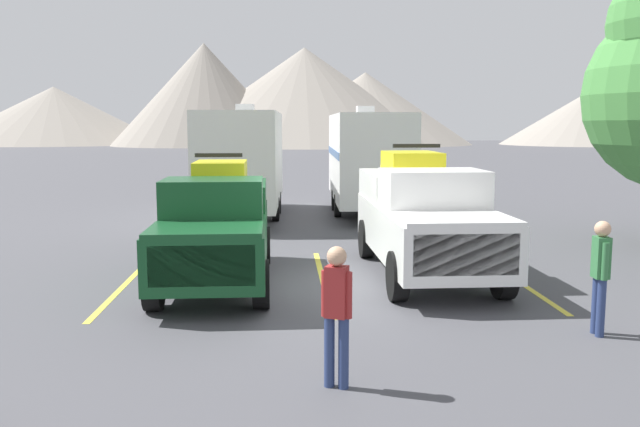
% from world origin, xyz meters
% --- Properties ---
extents(ground_plane, '(240.00, 240.00, 0.00)m').
position_xyz_m(ground_plane, '(0.00, 0.00, 0.00)').
color(ground_plane, '#47474C').
extents(pickup_truck_a, '(2.12, 5.38, 2.48)m').
position_xyz_m(pickup_truck_a, '(-2.07, 0.67, 1.14)').
color(pickup_truck_a, '#144723').
rests_on(pickup_truck_a, ground).
extents(pickup_truck_b, '(2.25, 5.71, 2.65)m').
position_xyz_m(pickup_truck_b, '(2.12, 1.19, 1.22)').
color(pickup_truck_b, white).
rests_on(pickup_truck_b, ground).
extents(lot_stripe_a, '(0.12, 5.50, 0.01)m').
position_xyz_m(lot_stripe_a, '(-3.83, 0.65, 0.00)').
color(lot_stripe_a, gold).
rests_on(lot_stripe_a, ground).
extents(lot_stripe_b, '(0.12, 5.50, 0.01)m').
position_xyz_m(lot_stripe_b, '(0.00, 0.65, 0.00)').
color(lot_stripe_b, gold).
rests_on(lot_stripe_b, ground).
extents(lot_stripe_c, '(0.12, 5.50, 0.01)m').
position_xyz_m(lot_stripe_c, '(3.83, 0.65, 0.00)').
color(lot_stripe_c, gold).
rests_on(lot_stripe_c, ground).
extents(camper_trailer_a, '(2.59, 8.58, 3.77)m').
position_xyz_m(camper_trailer_a, '(-2.09, 9.86, 1.99)').
color(camper_trailer_a, silver).
rests_on(camper_trailer_a, ground).
extents(camper_trailer_b, '(2.56, 8.35, 3.72)m').
position_xyz_m(camper_trailer_b, '(2.14, 10.58, 1.96)').
color(camper_trailer_b, white).
rests_on(camper_trailer_b, ground).
extents(person_a, '(0.35, 0.27, 1.68)m').
position_xyz_m(person_a, '(-0.16, -4.79, 0.97)').
color(person_a, navy).
rests_on(person_a, ground).
extents(person_b, '(0.23, 0.37, 1.69)m').
position_xyz_m(person_b, '(3.81, -3.04, 0.97)').
color(person_b, navy).
rests_on(person_b, ground).
extents(mountain_ridge, '(170.57, 47.23, 17.68)m').
position_xyz_m(mountain_ridge, '(9.10, 95.15, 6.96)').
color(mountain_ridge, gray).
rests_on(mountain_ridge, ground).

